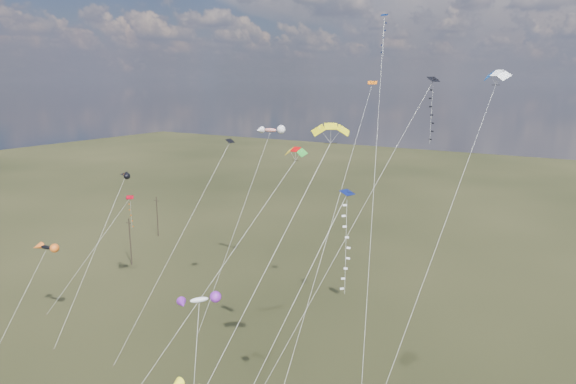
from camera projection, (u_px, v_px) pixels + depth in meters
The scene contains 15 objects.
utility_pole_near at pixel (130, 241), 84.98m from camera, with size 1.40×0.20×8.00m.
utility_pole_far at pixel (157, 216), 100.73m from camera, with size 1.40×0.20×8.00m.
diamond_black_high at pixel (421, 127), 48.54m from camera, with size 10.75×19.17×30.53m.
diamond_navy_tall at pixel (382, 65), 53.47m from camera, with size 10.49×28.52×37.21m.
diamond_black_mid at pixel (201, 197), 60.72m from camera, with size 4.04×17.50×23.15m.
diamond_red_low at pixel (127, 217), 70.84m from camera, with size 5.95×11.34×14.59m.
diamond_navy_right at pixel (339, 255), 34.16m from camera, with size 7.72×10.96×23.15m.
diamond_orange_center at pixel (345, 175), 49.81m from camera, with size 2.47×25.76×30.13m.
parafoil_yellow at pixel (330, 128), 37.52m from camera, with size 5.55×23.60×27.54m.
parafoil_blue_white at pixel (496, 75), 44.22m from camera, with size 5.96×21.53×31.40m.
parafoil_tricolor at pixel (294, 152), 44.81m from camera, with size 9.43×20.44×24.79m.
novelty_black_orange at pixel (46, 247), 62.03m from camera, with size 3.32×7.90×11.01m.
novelty_orange_black at pixel (125, 176), 67.16m from camera, with size 3.46×14.91×18.49m.
novelty_white_purple at pixel (199, 301), 36.05m from camera, with size 5.53×8.91×15.49m.
novelty_redwhite_stripe at pixel (270, 130), 71.65m from camera, with size 4.00×17.87×24.08m.
Camera 1 is at (26.69, -25.75, 30.18)m, focal length 32.00 mm.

